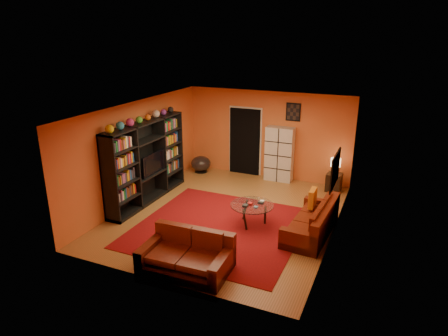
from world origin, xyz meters
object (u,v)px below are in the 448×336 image
at_px(tv, 150,163).
at_px(entertainment_unit, 147,162).
at_px(sofa, 315,222).
at_px(storage_cabinet, 279,154).
at_px(loveseat, 188,254).
at_px(bowl_chair, 201,164).
at_px(side_table, 334,182).
at_px(table_lamp, 336,163).
at_px(coffee_table, 252,207).

bearing_deg(tv, entertainment_unit, 150.01).
xyz_separation_m(sofa, storage_cabinet, (-1.68, 2.94, 0.52)).
bearing_deg(sofa, loveseat, -126.70).
height_order(loveseat, storage_cabinet, storage_cabinet).
bearing_deg(sofa, bowl_chair, 150.64).
xyz_separation_m(loveseat, side_table, (1.87, 5.01, -0.03)).
bearing_deg(table_lamp, sofa, -89.38).
relative_size(tv, coffee_table, 0.97).
relative_size(entertainment_unit, sofa, 1.50).
relative_size(tv, bowl_chair, 1.54).
bearing_deg(tv, loveseat, -135.53).
distance_m(storage_cabinet, bowl_chair, 2.52).
height_order(tv, loveseat, tv).
distance_m(sofa, storage_cabinet, 3.43).
bearing_deg(side_table, entertainment_unit, -149.28).
relative_size(loveseat, coffee_table, 1.70).
bearing_deg(table_lamp, loveseat, -110.49).
distance_m(coffee_table, bowl_chair, 3.88).
distance_m(loveseat, coffee_table, 2.21).
height_order(coffee_table, table_lamp, table_lamp).
bearing_deg(bowl_chair, loveseat, -65.66).
xyz_separation_m(coffee_table, side_table, (1.38, 2.87, -0.20)).
xyz_separation_m(entertainment_unit, coffee_table, (2.99, -0.27, -0.60)).
distance_m(sofa, loveseat, 2.96).
relative_size(sofa, storage_cabinet, 1.24).
relative_size(tv, storage_cabinet, 0.59).
relative_size(loveseat, table_lamp, 3.77).
bearing_deg(loveseat, side_table, -23.02).
height_order(tv, table_lamp, tv).
bearing_deg(sofa, entertainment_unit, -178.58).
bearing_deg(storage_cabinet, coffee_table, -85.36).
relative_size(sofa, loveseat, 1.19).
distance_m(bowl_chair, table_lamp, 4.13).
bearing_deg(side_table, coffee_table, -115.76).
bearing_deg(table_lamp, side_table, 90.00).
bearing_deg(loveseat, tv, 41.94).
relative_size(sofa, side_table, 4.01).
bearing_deg(tv, bowl_chair, -5.47).
bearing_deg(storage_cabinet, bowl_chair, -173.35).
height_order(storage_cabinet, side_table, storage_cabinet).
xyz_separation_m(loveseat, coffee_table, (0.49, 2.15, 0.17)).
height_order(bowl_chair, side_table, bowl_chair).
height_order(entertainment_unit, tv, entertainment_unit).
xyz_separation_m(sofa, bowl_chair, (-4.13, 2.64, -0.01)).
bearing_deg(entertainment_unit, coffee_table, -5.10).
xyz_separation_m(entertainment_unit, table_lamp, (4.38, 2.60, -0.24)).
height_order(coffee_table, storage_cabinet, storage_cabinet).
bearing_deg(side_table, table_lamp, -90.00).
relative_size(entertainment_unit, loveseat, 1.78).
bearing_deg(sofa, tv, -179.74).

